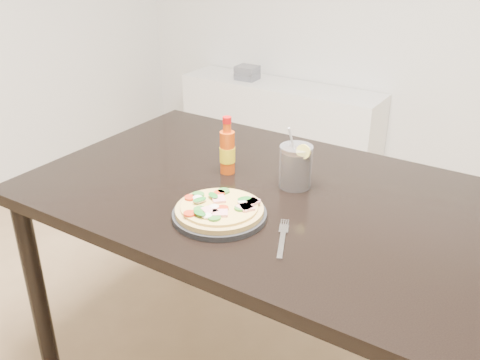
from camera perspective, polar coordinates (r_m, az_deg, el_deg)
The scene contains 8 objects.
dining_table at distance 1.65m, azimuth 2.26°, elevation -3.58°, with size 1.40×0.90×0.75m.
plate at distance 1.46m, azimuth -2.20°, elevation -3.73°, with size 0.26×0.26×0.02m, color black.
pizza at distance 1.45m, azimuth -2.22°, elevation -3.03°, with size 0.24×0.24×0.03m.
hot_sauce_bottle at distance 1.69m, azimuth -1.36°, elevation 3.12°, with size 0.06×0.06×0.19m.
cola_cup at distance 1.61m, azimuth 5.95°, elevation 1.36°, with size 0.10×0.10×0.19m.
fork at distance 1.37m, azimuth 4.56°, elevation -6.08°, with size 0.09×0.18×0.00m.
media_console at distance 3.70m, azimuth 4.21°, elevation 6.43°, with size 1.40×0.34×0.50m, color white.
cd_stack at distance 3.72m, azimuth 0.77°, elevation 11.37°, with size 0.14×0.12×0.09m.
Camera 1 is at (0.86, -1.01, 1.48)m, focal length 40.00 mm.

